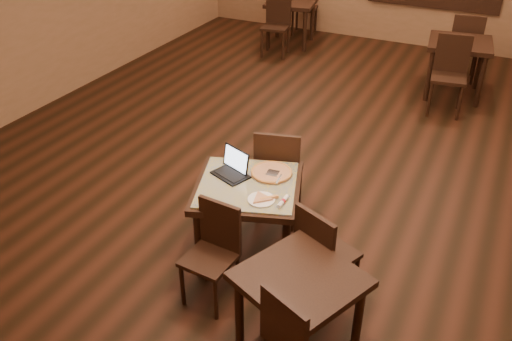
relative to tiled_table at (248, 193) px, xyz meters
The scene contains 19 objects.
ground 1.94m from the tiled_table, 96.04° to the left, with size 10.00×10.00×0.00m, color black.
tiled_table is the anchor object (origin of this frame).
chair_main_near 0.64m from the tiled_table, 89.45° to the right, with size 0.42×0.42×0.90m.
chair_main_far 0.62m from the tiled_table, 87.85° to the left, with size 0.54×0.54×1.02m.
laptop 0.28m from the tiled_table, 153.18° to the left, with size 0.38×0.35×0.22m.
plate 0.30m from the tiled_table, 39.29° to the right, with size 0.23×0.23×0.01m, color white.
pizza_slice 0.31m from the tiled_table, 39.29° to the right, with size 0.20×0.20×0.02m, color beige, non-canonical shape.
pizza_pan 0.29m from the tiled_table, 63.43° to the left, with size 0.39×0.39×0.01m, color silver.
pizza_whole 0.29m from the tiled_table, 63.43° to the left, with size 0.38×0.38×0.03m.
spatula 0.29m from the tiled_table, 57.53° to the left, with size 0.11×0.26×0.01m, color silver.
napkin_roll 0.44m from the tiled_table, 19.29° to the right, with size 0.04×0.18×0.04m.
other_table_a 4.82m from the tiled_table, 76.61° to the left, with size 1.00×1.00×0.83m.
other_table_a_chair_near 4.21m from the tiled_table, 74.80° to the left, with size 0.52×0.52×1.08m.
other_table_a_chair_far 5.44m from the tiled_table, 78.02° to the left, with size 0.52×0.52×1.08m.
other_table_b 6.16m from the tiled_table, 109.39° to the left, with size 0.99×0.99×0.81m.
other_table_b_chair_near 5.59m from the tiled_table, 111.61° to the left, with size 0.52×0.52×1.04m.
other_table_b_chair_far 6.73m from the tiled_table, 107.54° to the left, with size 0.52×0.52×1.04m.
other_table_c 1.22m from the tiled_table, 45.31° to the right, with size 1.02×1.02×0.73m.
other_table_c_chair_far 0.89m from the tiled_table, 20.58° to the right, with size 0.54×0.54×0.94m.
Camera 1 is at (2.02, -5.37, 3.36)m, focal length 38.00 mm.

